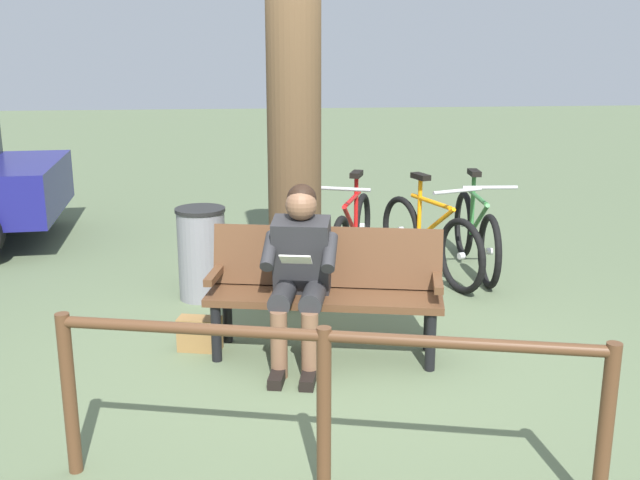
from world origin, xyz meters
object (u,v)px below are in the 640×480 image
Objects in this scene: person_reading at (300,266)px; handbag at (200,334)px; bench at (326,282)px; bicycle_green at (352,236)px; litter_bin at (202,253)px; bicycle_blue at (429,239)px; bicycle_black at (476,234)px; tree_trunk at (294,71)px.

person_reading is 4.00× the size of handbag.
bicycle_green is at bearing -91.99° from bench.
person_reading is 1.54× the size of litter_bin.
handbag is 2.54m from bicycle_blue.
bicycle_green is at bearing -123.87° from bicycle_blue.
person_reading is 0.71× the size of bicycle_black.
tree_trunk is (-0.74, -0.94, 1.77)m from handbag.
bicycle_green is at bearing -96.21° from person_reading.
person_reading is at bearing 1.65° from bicycle_green.
bench is at bearing -53.67° from bicycle_blue.
handbag is 2.18m from bicycle_green.
bench is 2.13× the size of litter_bin.
bicycle_blue is (-2.01, -1.53, 0.24)m from handbag.
bicycle_blue reaches higher than bench.
bench is 0.28m from person_reading.
bench reaches higher than handbag.
tree_trunk reaches higher than bicycle_blue.
bicycle_green is at bearing -88.33° from bicycle_black.
bicycle_blue is at bearing -142.79° from handbag.
person_reading reaches higher than bicycle_green.
bicycle_black reaches higher than handbag.
bicycle_black is at bearing -120.62° from bench.
bicycle_black reaches higher than bench.
handbag is (0.88, -0.10, -0.39)m from bench.
litter_bin is (0.91, -1.23, -0.11)m from bench.
tree_trunk is 2.25× the size of bicycle_black.
bicycle_blue is at bearing -115.16° from person_reading.
bicycle_blue is at bearing -155.25° from tree_trunk.
bench is 1.03× the size of bicycle_blue.
person_reading is 2.22m from bicycle_blue.
tree_trunk is at bearing -70.68° from bench.
litter_bin is 0.49× the size of bicycle_green.
handbag is at bearing -52.50° from bicycle_black.
litter_bin is at bearing -41.73° from bench.
bicycle_blue is (-1.32, -1.76, -0.31)m from person_reading.
litter_bin is (0.03, -1.13, 0.27)m from handbag.
bench is at bearing 126.54° from litter_bin.
person_reading is (0.19, 0.13, 0.16)m from bench.
bicycle_blue is at bearing -69.71° from bicycle_black.
bicycle_blue reaches higher than handbag.
person_reading reaches higher than bicycle_blue.
person_reading is 0.91m from handbag.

